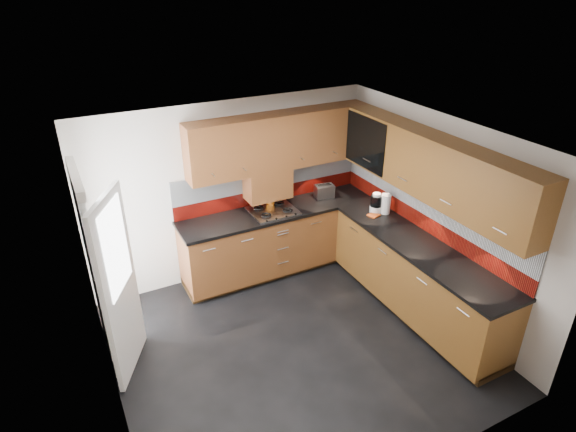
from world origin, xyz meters
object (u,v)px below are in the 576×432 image
utensil_pot (270,199)px  food_processor (376,204)px  gas_hob (273,211)px  toaster (324,191)px

utensil_pot → food_processor: (1.15, -0.82, 0.03)m
utensil_pot → food_processor: bearing=-35.6°
food_processor → gas_hob: bearing=152.4°
gas_hob → toaster: (0.83, 0.08, 0.08)m
toaster → food_processor: size_ratio=1.07×
gas_hob → toaster: 0.84m
gas_hob → food_processor: food_processor is taller
gas_hob → utensil_pot: (0.05, 0.19, 0.08)m
toaster → food_processor: food_processor is taller
gas_hob → food_processor: (1.20, -0.63, 0.11)m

